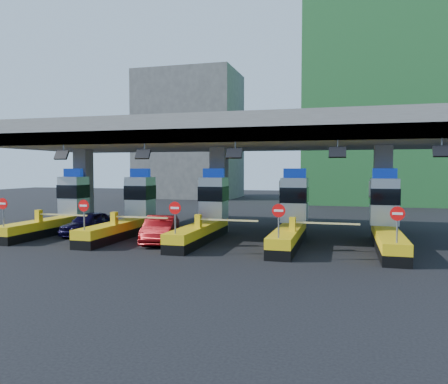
# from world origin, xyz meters

# --- Properties ---
(ground) EXTENTS (120.00, 120.00, 0.00)m
(ground) POSITION_xyz_m (0.00, 0.00, 0.00)
(ground) COLOR black
(ground) RESTS_ON ground
(toll_canopy) EXTENTS (28.00, 12.09, 7.00)m
(toll_canopy) POSITION_xyz_m (0.00, 2.87, 6.13)
(toll_canopy) COLOR slate
(toll_canopy) RESTS_ON ground
(toll_lane_far_left) EXTENTS (4.43, 8.00, 4.16)m
(toll_lane_far_left) POSITION_xyz_m (-10.00, 0.28, 1.40)
(toll_lane_far_left) COLOR black
(toll_lane_far_left) RESTS_ON ground
(toll_lane_left) EXTENTS (4.43, 8.00, 4.16)m
(toll_lane_left) POSITION_xyz_m (-5.00, 0.28, 1.40)
(toll_lane_left) COLOR black
(toll_lane_left) RESTS_ON ground
(toll_lane_center) EXTENTS (4.43, 8.00, 4.16)m
(toll_lane_center) POSITION_xyz_m (0.00, 0.28, 1.40)
(toll_lane_center) COLOR black
(toll_lane_center) RESTS_ON ground
(toll_lane_right) EXTENTS (4.43, 8.00, 4.16)m
(toll_lane_right) POSITION_xyz_m (5.00, 0.28, 1.40)
(toll_lane_right) COLOR black
(toll_lane_right) RESTS_ON ground
(toll_lane_far_right) EXTENTS (4.43, 8.00, 4.16)m
(toll_lane_far_right) POSITION_xyz_m (10.00, 0.28, 1.40)
(toll_lane_far_right) COLOR black
(toll_lane_far_right) RESTS_ON ground
(bg_building_scaffold) EXTENTS (18.00, 12.00, 28.00)m
(bg_building_scaffold) POSITION_xyz_m (12.00, 32.00, 14.00)
(bg_building_scaffold) COLOR #1E5926
(bg_building_scaffold) RESTS_ON ground
(bg_building_concrete) EXTENTS (14.00, 10.00, 18.00)m
(bg_building_concrete) POSITION_xyz_m (-14.00, 36.00, 9.00)
(bg_building_concrete) COLOR #4C4C49
(bg_building_concrete) RESTS_ON ground
(van) EXTENTS (1.97, 4.37, 1.46)m
(van) POSITION_xyz_m (-7.51, -0.28, 0.73)
(van) COLOR black
(van) RESTS_ON ground
(red_car) EXTENTS (2.63, 4.76, 1.49)m
(red_car) POSITION_xyz_m (-2.08, -1.66, 0.74)
(red_car) COLOR maroon
(red_car) RESTS_ON ground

